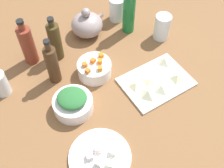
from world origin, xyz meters
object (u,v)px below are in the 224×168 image
plate_tofu (100,157)px  drinking_glass_2 (162,27)px  bottle_3 (28,45)px  drinking_glass_1 (117,9)px  cutting_board (156,82)px  bottle_1 (129,10)px  bowl_greens (73,105)px  bottle_2 (52,64)px  bottle_0 (55,41)px  bowl_carrots (94,69)px  teapot (87,24)px  drinking_glass_0 (0,84)px

plate_tofu → drinking_glass_2: size_ratio=1.76×
bottle_3 → drinking_glass_1: bearing=3.3°
drinking_glass_1 → plate_tofu: bearing=-128.7°
cutting_board → bottle_1: 36.72cm
bowl_greens → bottle_2: bearing=87.1°
bottle_0 → drinking_glass_2: size_ratio=1.74×
bowl_carrots → bottle_0: bottle_0 is taller
bottle_0 → teapot: bearing=16.8°
bowl_carrots → drinking_glass_0: size_ratio=1.32×
bottle_2 → bottle_1: bearing=10.6°
cutting_board → drinking_glass_0: size_ratio=2.59×
cutting_board → bowl_carrots: bearing=135.6°
drinking_glass_1 → bottle_1: bearing=-90.2°
cutting_board → teapot: (-8.52, 42.38, 5.15)cm
bottle_3 → drinking_glass_1: size_ratio=1.93×
cutting_board → drinking_glass_2: drinking_glass_2 is taller
drinking_glass_2 → teapot: bearing=142.1°
plate_tofu → cutting_board: bearing=21.9°
bowl_carrots → bottle_0: 20.92cm
teapot → drinking_glass_1: (18.05, 1.32, 0.27)cm
drinking_glass_0 → bowl_greens: bearing=-49.1°
bowl_greens → bowl_carrots: (16.26, 10.72, 0.29)cm
bowl_greens → drinking_glass_1: bearing=38.6°
cutting_board → bottle_1: (9.49, 33.60, 11.39)cm
bowl_greens → drinking_glass_2: 56.33cm
plate_tofu → bottle_3: bottle_3 is taller
cutting_board → bowl_greens: bowl_greens is taller
drinking_glass_1 → drinking_glass_2: drinking_glass_2 is taller
bowl_carrots → bottle_3: 30.22cm
cutting_board → bottle_3: size_ratio=1.24×
cutting_board → bowl_carrots: (-19.03, 18.61, 2.66)cm
bottle_1 → drinking_glass_0: bottle_1 is taller
bottle_3 → drinking_glass_1: 48.10cm
plate_tofu → bottle_2: size_ratio=0.98×
cutting_board → drinking_glass_0: drinking_glass_0 is taller
plate_tofu → drinking_glass_2: drinking_glass_2 is taller
drinking_glass_0 → teapot: bearing=13.6°
bowl_carrots → bottle_2: size_ratio=0.65×
bowl_carrots → drinking_glass_1: (28.56, 25.09, 2.76)cm
cutting_board → plate_tofu: plate_tofu is taller
drinking_glass_0 → drinking_glass_2: drinking_glass_2 is taller
plate_tofu → bowl_greens: (2.29, 22.97, 2.26)cm
bottle_0 → bottle_1: bottle_1 is taller
drinking_glass_0 → drinking_glass_2: (74.81, -10.47, 0.81)cm
bottle_1 → bowl_greens: bearing=-150.1°
bottle_3 → drinking_glass_2: bearing=-19.4°
bottle_3 → bottle_0: bearing=-21.4°
bottle_0 → drinking_glass_0: bearing=-168.6°
plate_tofu → drinking_glass_1: size_ratio=1.87×
bottle_0 → bottle_3: bottle_3 is taller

